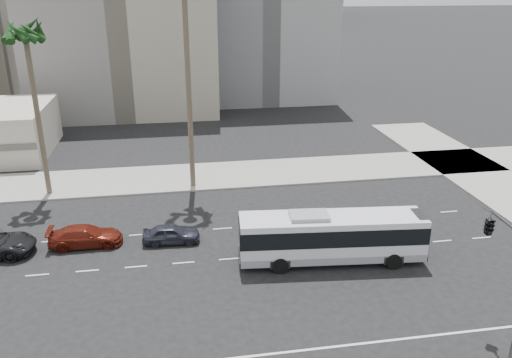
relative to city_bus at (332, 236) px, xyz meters
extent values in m
plane|color=black|center=(-3.47, 1.26, -1.79)|extent=(700.00, 700.00, 0.00)
cube|color=gray|center=(-3.47, 16.76, -1.71)|extent=(120.00, 7.00, 0.15)
cube|color=gray|center=(-15.47, 46.26, 7.21)|extent=(24.00, 18.00, 18.00)
cube|color=slate|center=(4.53, 53.26, 11.21)|extent=(20.00, 20.00, 26.00)
cube|color=silver|center=(0.00, 0.00, 0.04)|extent=(11.97, 3.67, 2.64)
cube|color=black|center=(0.00, 0.00, 0.40)|extent=(12.03, 3.74, 1.12)
cube|color=gray|center=(0.00, 0.00, -1.13)|extent=(11.99, 3.71, 0.51)
cube|color=gray|center=(-1.52, 0.00, 1.46)|extent=(2.58, 1.84, 0.30)
cube|color=#262628|center=(5.58, 0.00, 1.21)|extent=(0.78, 1.88, 0.30)
cylinder|color=black|center=(3.75, -1.30, -1.28)|extent=(1.02, 0.30, 1.02)
cylinder|color=black|center=(3.75, 1.30, -1.28)|extent=(1.02, 0.30, 1.02)
cylinder|color=black|center=(-3.45, -1.30, -1.28)|extent=(1.02, 0.30, 1.02)
cylinder|color=black|center=(-3.45, 1.30, -1.28)|extent=(1.02, 0.30, 1.02)
imported|color=#272936|center=(-10.18, 4.22, -1.12)|extent=(1.81, 4.02, 1.34)
imported|color=#60190E|center=(-15.97, 4.77, -1.07)|extent=(2.03, 4.93, 1.43)
cylinder|color=#262628|center=(5.37, -9.31, 4.74)|extent=(0.39, 3.54, 0.13)
imported|color=#262628|center=(5.50, -7.54, 3.96)|extent=(3.06, 0.86, 1.22)
cylinder|color=brown|center=(-8.15, 14.43, 7.32)|extent=(0.50, 0.50, 18.22)
cylinder|color=brown|center=(-20.34, 14.72, 4.79)|extent=(0.41, 0.41, 13.15)
camera|label=1|loc=(-9.65, -28.17, 15.22)|focal=36.09mm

